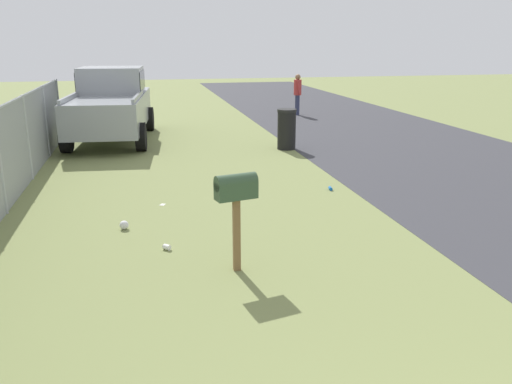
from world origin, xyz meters
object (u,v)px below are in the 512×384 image
(mailbox, at_px, (236,194))
(pickup_truck, at_px, (111,102))
(pedestrian, at_px, (298,92))
(trash_bin, at_px, (287,129))

(mailbox, xyz_separation_m, pickup_truck, (9.93, 1.96, 0.07))
(mailbox, bearing_deg, pedestrian, -33.13)
(mailbox, relative_size, pickup_truck, 0.25)
(mailbox, relative_size, trash_bin, 1.18)
(pickup_truck, distance_m, pedestrian, 7.92)
(mailbox, xyz_separation_m, pedestrian, (13.84, -4.92, -0.12))
(mailbox, height_order, trash_bin, mailbox)
(trash_bin, bearing_deg, pedestrian, -19.01)
(mailbox, distance_m, pedestrian, 14.69)
(trash_bin, relative_size, pedestrian, 0.69)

